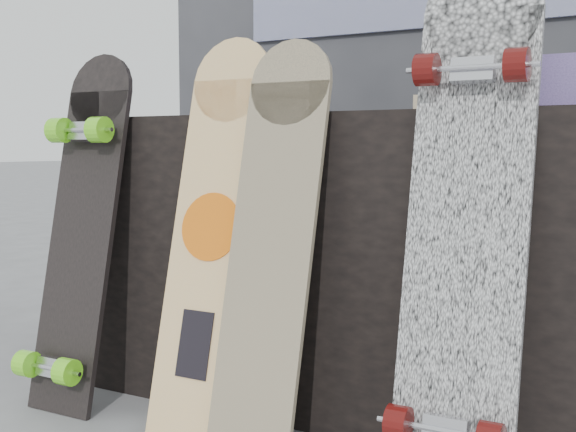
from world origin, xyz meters
The scene contains 9 objects.
vendor_table centered at (0.00, 0.50, 0.40)m, with size 1.60×0.60×0.80m, color black.
booth centered at (0.00, 1.35, 1.10)m, with size 2.40×0.22×2.20m.
merch_box_purple centered at (-0.28, 0.54, 0.85)m, with size 0.18×0.12×0.10m, color #4D3D7E.
merch_box_small centered at (0.54, 0.41, 0.86)m, with size 0.14×0.14×0.12m, color #4D3D7E.
merch_box_flat centered at (0.23, 0.63, 0.83)m, with size 0.22×0.10×0.06m, color #D1B78C.
longboard_geisha centered at (-0.25, 0.13, 0.53)m, with size 0.23×0.27×1.00m.
longboard_celtic centered at (-0.05, 0.09, 0.52)m, with size 0.21×0.26×0.98m.
longboard_cascadia centered at (0.39, 0.14, 0.59)m, with size 0.26×0.30×1.14m.
skateboard_dark centered at (-0.67, 0.09, 0.50)m, with size 0.22×0.29×0.98m.
Camera 1 is at (0.79, -1.36, 0.71)m, focal length 45.00 mm.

